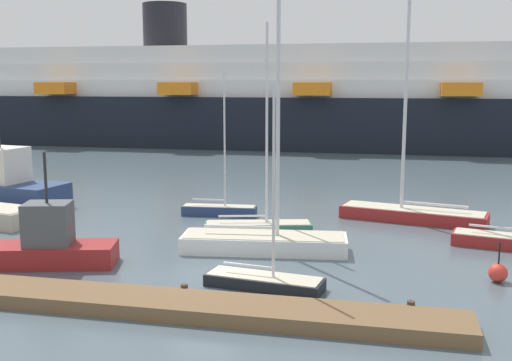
{
  "coord_description": "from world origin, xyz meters",
  "views": [
    {
      "loc": [
        6.48,
        -20.84,
        7.24
      ],
      "look_at": [
        0.0,
        8.82,
        2.28
      ],
      "focal_mm": 42.71,
      "sensor_mm": 36.0,
      "label": 1
    }
  ],
  "objects": [
    {
      "name": "ground_plane",
      "position": [
        0.0,
        0.0,
        0.0
      ],
      "size": [
        600.0,
        600.0,
        0.0
      ],
      "primitive_type": "plane",
      "color": "#4C5B66"
    },
    {
      "name": "dock_pier",
      "position": [
        0.0,
        -3.43,
        0.23
      ],
      "size": [
        18.34,
        2.15,
        0.56
      ],
      "color": "brown",
      "rests_on": "ground_plane"
    },
    {
      "name": "sailboat_1",
      "position": [
        1.42,
        4.02,
        0.51
      ],
      "size": [
        7.24,
        2.8,
        10.5
      ],
      "rotation": [
        0.0,
        0.0,
        0.11
      ],
      "color": "white",
      "rests_on": "ground_plane"
    },
    {
      "name": "sailboat_2",
      "position": [
        7.83,
        11.26,
        0.67
      ],
      "size": [
        7.66,
        3.49,
        14.44
      ],
      "rotation": [
        0.0,
        0.0,
        2.91
      ],
      "color": "maroon",
      "rests_on": "ground_plane"
    },
    {
      "name": "sailboat_3",
      "position": [
        -2.39,
        10.43,
        0.4
      ],
      "size": [
        4.11,
        1.22,
        7.68
      ],
      "rotation": [
        0.0,
        0.0,
        0.08
      ],
      "color": "navy",
      "rests_on": "ground_plane"
    },
    {
      "name": "sailboat_4",
      "position": [
        2.36,
        -0.59,
        0.33
      ],
      "size": [
        4.35,
        1.84,
        7.14
      ],
      "rotation": [
        0.0,
        0.0,
        -0.15
      ],
      "color": "black",
      "rests_on": "ground_plane"
    },
    {
      "name": "sailboat_5",
      "position": [
        0.55,
        6.78,
        0.47
      ],
      "size": [
        5.25,
        2.5,
        9.89
      ],
      "rotation": [
        0.0,
        0.0,
        0.25
      ],
      "color": "#2D6B51",
      "rests_on": "ground_plane"
    },
    {
      "name": "fishing_boat_0",
      "position": [
        -6.72,
        0.21,
        0.83
      ],
      "size": [
        6.01,
        3.22,
        4.54
      ],
      "rotation": [
        0.0,
        0.0,
        0.26
      ],
      "color": "maroon",
      "rests_on": "ground_plane"
    },
    {
      "name": "channel_buoy_1",
      "position": [
        10.55,
        1.88,
        0.35
      ],
      "size": [
        0.69,
        0.69,
        1.48
      ],
      "color": "red",
      "rests_on": "ground_plane"
    },
    {
      "name": "cruise_ship",
      "position": [
        -1.34,
        48.06,
        5.1
      ],
      "size": [
        101.48,
        16.24,
        16.13
      ],
      "rotation": [
        0.0,
        0.0,
        0.0
      ],
      "color": "black",
      "rests_on": "ground_plane"
    }
  ]
}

